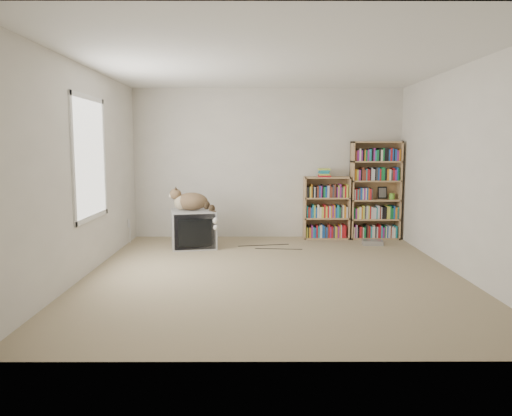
{
  "coord_description": "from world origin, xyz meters",
  "views": [
    {
      "loc": [
        -0.22,
        -5.93,
        1.55
      ],
      "look_at": [
        -0.2,
        1.0,
        0.68
      ],
      "focal_mm": 35.0,
      "sensor_mm": 36.0,
      "label": 1
    }
  ],
  "objects_px": {
    "cat": "(195,204)",
    "bookcase_short": "(326,210)",
    "dvd_player": "(372,242)",
    "bookcase_tall": "(375,192)",
    "crt_tv": "(194,229)"
  },
  "relations": [
    {
      "from": "cat",
      "to": "bookcase_tall",
      "type": "bearing_deg",
      "value": 6.61
    },
    {
      "from": "cat",
      "to": "dvd_player",
      "type": "distance_m",
      "value": 2.85
    },
    {
      "from": "dvd_player",
      "to": "bookcase_tall",
      "type": "bearing_deg",
      "value": 81.67
    },
    {
      "from": "bookcase_tall",
      "to": "bookcase_short",
      "type": "bearing_deg",
      "value": 179.96
    },
    {
      "from": "bookcase_tall",
      "to": "bookcase_short",
      "type": "relative_size",
      "value": 1.56
    },
    {
      "from": "dvd_player",
      "to": "cat",
      "type": "bearing_deg",
      "value": -168.55
    },
    {
      "from": "cat",
      "to": "bookcase_tall",
      "type": "height_order",
      "value": "bookcase_tall"
    },
    {
      "from": "bookcase_tall",
      "to": "dvd_player",
      "type": "height_order",
      "value": "bookcase_tall"
    },
    {
      "from": "bookcase_short",
      "to": "crt_tv",
      "type": "bearing_deg",
      "value": -160.7
    },
    {
      "from": "cat",
      "to": "bookcase_short",
      "type": "xyz_separation_m",
      "value": [
        2.11,
        0.79,
        -0.19
      ]
    },
    {
      "from": "bookcase_tall",
      "to": "dvd_player",
      "type": "relative_size",
      "value": 5.14
    },
    {
      "from": "crt_tv",
      "to": "dvd_player",
      "type": "xyz_separation_m",
      "value": [
        2.8,
        0.18,
        -0.25
      ]
    },
    {
      "from": "cat",
      "to": "bookcase_short",
      "type": "height_order",
      "value": "bookcase_short"
    },
    {
      "from": "cat",
      "to": "bookcase_tall",
      "type": "distance_m",
      "value": 3.03
    },
    {
      "from": "bookcase_tall",
      "to": "bookcase_short",
      "type": "distance_m",
      "value": 0.86
    }
  ]
}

